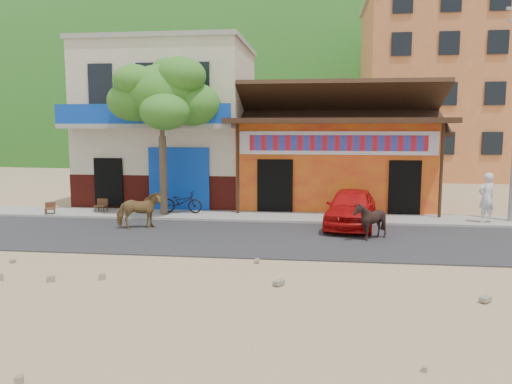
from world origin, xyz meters
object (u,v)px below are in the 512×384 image
cow_dark (370,221)px  red_car (351,208)px  cafe_chair_left (101,200)px  tree (162,136)px  cow_tan (139,210)px  cafe_chair_right (50,203)px  scooter (182,202)px  pedestrian (486,198)px

cow_dark → red_car: (-0.44, 1.98, 0.08)m
cafe_chair_left → tree: bearing=-9.2°
cow_dark → tree: bearing=-111.0°
tree → cafe_chair_left: tree is taller
tree → red_car: size_ratio=1.53×
cow_tan → cow_dark: cow_tan is taller
cow_tan → cafe_chair_right: size_ratio=1.80×
cow_tan → red_car: bearing=-102.2°
cow_dark → cafe_chair_right: size_ratio=1.43×
cow_tan → cow_dark: size_ratio=1.26×
red_car → scooter: (-6.44, 1.55, -0.15)m
red_car → cafe_chair_left: size_ratio=4.22×
tree → red_car: tree is taller
cow_dark → scooter: size_ratio=0.71×
pedestrian → cafe_chair_right: bearing=-22.9°
red_car → cafe_chair_right: size_ratio=4.77×
tree → cafe_chair_right: tree is taller
scooter → pedestrian: (11.16, -0.62, 0.44)m
pedestrian → cafe_chair_left: (-14.45, 0.56, -0.41)m
red_car → cafe_chair_left: 9.84m
tree → scooter: 2.66m
tree → cow_tan: (-0.10, -2.43, -2.46)m
scooter → tree: bearing=121.8°
tree → cafe_chair_left: bearing=173.8°
tree → pedestrian: size_ratio=3.42×
scooter → pedestrian: size_ratio=0.94×
scooter → cafe_chair_left: size_ratio=1.78×
red_car → scooter: bearing=175.4°
tree → cafe_chair_right: 5.13m
cow_dark → pedestrian: size_ratio=0.67×
pedestrian → cafe_chair_right: (-16.16, -0.23, -0.47)m
tree → cafe_chair_left: 3.71m
cow_dark → red_car: 2.03m
cow_tan → pedestrian: size_ratio=0.84×
tree → cow_tan: bearing=-92.3°
cow_tan → tree: bearing=-24.3°
pedestrian → cafe_chair_left: bearing=-26.0°
scooter → pedestrian: bearing=-92.2°
cow_tan → scooter: cow_tan is taller
cow_dark → cow_tan: bearing=-93.7°
cow_dark → cafe_chair_left: 10.74m
red_car → pedestrian: (4.72, 0.93, 0.29)m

